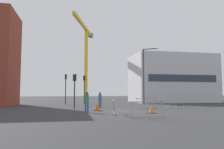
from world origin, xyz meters
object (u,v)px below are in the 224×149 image
object	(u,v)px
pedestrian_walking	(100,99)
traffic_cone_by_barrier	(97,107)
pedestrian_waiting	(87,100)
traffic_light_median	(84,85)
streetlamp_tall	(146,71)
traffic_cone_striped	(151,110)
construction_crane	(86,49)
traffic_light_verge	(75,85)
traffic_light_crosswalk	(66,84)

from	to	relation	value
pedestrian_walking	traffic_cone_by_barrier	xyz separation A→B (m)	(-0.73, -3.54, -0.68)
pedestrian_walking	pedestrian_waiting	bearing A→B (deg)	-109.24
traffic_light_median	traffic_cone_by_barrier	bearing A→B (deg)	-88.46
streetlamp_tall	traffic_cone_striped	size ratio (longest dim) A/B	13.73
pedestrian_walking	traffic_cone_striped	bearing A→B (deg)	-64.28
traffic_cone_striped	traffic_cone_by_barrier	distance (m)	5.16
construction_crane	traffic_light_median	xyz separation A→B (m)	(-1.91, -24.40, -10.42)
traffic_light_verge	streetlamp_tall	bearing A→B (deg)	31.93
traffic_light_verge	traffic_light_crosswalk	world-z (taller)	traffic_light_crosswalk
construction_crane	traffic_cone_striped	bearing A→B (deg)	-86.56
traffic_light_median	pedestrian_walking	bearing A→B (deg)	-83.48
streetlamp_tall	traffic_light_verge	size ratio (longest dim) A/B	2.21
traffic_cone_striped	traffic_light_crosswalk	bearing A→B (deg)	115.56
construction_crane	traffic_cone_striped	size ratio (longest dim) A/B	33.16
traffic_light_crosswalk	traffic_cone_by_barrier	world-z (taller)	traffic_light_crosswalk
pedestrian_walking	traffic_light_median	bearing A→B (deg)	96.52
pedestrian_waiting	traffic_cone_by_barrier	world-z (taller)	pedestrian_waiting
traffic_light_crosswalk	traffic_cone_striped	distance (m)	16.60
streetlamp_tall	pedestrian_waiting	world-z (taller)	streetlamp_tall
pedestrian_waiting	traffic_cone_striped	bearing A→B (deg)	-15.98
streetlamp_tall	pedestrian_walking	xyz separation A→B (m)	(-7.25, -5.61, -3.71)
pedestrian_walking	traffic_cone_by_barrier	distance (m)	3.68
construction_crane	streetlamp_tall	bearing A→B (deg)	-77.18
streetlamp_tall	traffic_light_crosswalk	bearing A→B (deg)	167.81
traffic_light_verge	traffic_light_crosswalk	distance (m)	8.70
traffic_light_crosswalk	traffic_cone_striped	size ratio (longest dim) A/B	7.38
streetlamp_tall	traffic_light_median	distance (m)	9.36
streetlamp_tall	traffic_cone_striped	world-z (taller)	streetlamp_tall
construction_crane	traffic_light_crosswalk	distance (m)	28.23
traffic_light_median	traffic_light_verge	bearing A→B (deg)	-99.50
streetlamp_tall	traffic_cone_by_barrier	world-z (taller)	streetlamp_tall
construction_crane	traffic_light_verge	world-z (taller)	construction_crane
construction_crane	traffic_light_crosswalk	size ratio (longest dim) A/B	4.49
traffic_light_median	pedestrian_walking	distance (m)	9.67
construction_crane	traffic_cone_striped	world-z (taller)	construction_crane
traffic_light_median	streetlamp_tall	bearing A→B (deg)	-24.66
traffic_light_median	traffic_cone_striped	bearing A→B (deg)	-74.99
traffic_light_verge	traffic_cone_by_barrier	bearing A→B (deg)	-55.08
construction_crane	traffic_light_verge	bearing A→B (deg)	-95.95
traffic_light_median	construction_crane	bearing A→B (deg)	85.52
streetlamp_tall	pedestrian_walking	size ratio (longest dim) A/B	4.67
traffic_light_median	traffic_cone_by_barrier	size ratio (longest dim) A/B	6.51
pedestrian_walking	traffic_light_crosswalk	bearing A→B (deg)	115.42
traffic_light_verge	traffic_cone_by_barrier	size ratio (longest dim) A/B	5.55
traffic_light_median	traffic_light_verge	xyz separation A→B (m)	(-1.68, -10.06, -0.38)
streetlamp_tall	traffic_light_verge	xyz separation A→B (m)	(-10.01, -6.24, -2.27)
traffic_cone_by_barrier	traffic_light_median	bearing A→B (deg)	91.54
construction_crane	traffic_light_verge	size ratio (longest dim) A/B	5.34
construction_crane	traffic_light_median	bearing A→B (deg)	-94.48
traffic_light_crosswalk	pedestrian_walking	distance (m)	9.05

